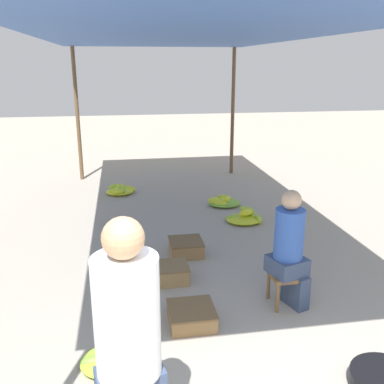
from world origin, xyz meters
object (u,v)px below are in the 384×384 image
at_px(banana_pile_left_1, 120,190).
at_px(crate_mid, 191,316).
at_px(vendor_foreground, 129,356).
at_px(banana_pile_right_1, 223,202).
at_px(stool, 286,279).
at_px(vendor_seated, 290,248).
at_px(banana_pile_left_0, 110,356).
at_px(crate_far, 172,273).
at_px(banana_pile_right_0, 245,217).
at_px(crate_near, 186,247).

distance_m(banana_pile_left_1, crate_mid, 4.59).
height_order(vendor_foreground, banana_pile_right_1, vendor_foreground).
height_order(stool, vendor_seated, vendor_seated).
bearing_deg(banana_pile_left_0, stool, 19.70).
bearing_deg(vendor_foreground, stool, 46.65).
xyz_separation_m(stool, crate_far, (-1.11, 0.71, -0.19)).
bearing_deg(banana_pile_left_1, crate_far, -81.01).
bearing_deg(banana_pile_left_1, banana_pile_left_0, -91.45).
distance_m(crate_mid, crate_far, 0.90).
distance_m(vendor_foreground, banana_pile_right_1, 5.42).
height_order(banana_pile_right_0, banana_pile_right_1, banana_pile_right_0).
bearing_deg(banana_pile_left_1, vendor_seated, -68.65).
distance_m(banana_pile_right_1, crate_near, 2.15).
bearing_deg(banana_pile_left_1, crate_mid, -81.78).
height_order(vendor_seated, banana_pile_right_0, vendor_seated).
xyz_separation_m(vendor_foreground, stool, (1.65, 1.74, -0.59)).
xyz_separation_m(vendor_seated, crate_far, (-1.13, 0.71, -0.55)).
bearing_deg(vendor_foreground, banana_pile_right_1, 70.68).
bearing_deg(banana_pile_left_0, vendor_seated, 19.39).
bearing_deg(vendor_seated, crate_far, 147.78).
relative_size(banana_pile_right_1, crate_far, 1.65).
bearing_deg(crate_mid, crate_far, 95.01).
bearing_deg(vendor_foreground, crate_mid, 68.50).
relative_size(stool, banana_pile_left_1, 0.58).
relative_size(banana_pile_right_1, crate_mid, 1.37).
bearing_deg(stool, vendor_foreground, -133.35).
xyz_separation_m(banana_pile_right_1, crate_mid, (-1.16, -3.50, 0.01)).
bearing_deg(vendor_seated, crate_near, 121.46).
distance_m(banana_pile_right_0, banana_pile_right_1, 0.88).
distance_m(vendor_seated, crate_near, 1.74).
height_order(banana_pile_left_0, banana_pile_left_1, banana_pile_left_0).
distance_m(vendor_foreground, crate_mid, 1.86).
relative_size(stool, vendor_seated, 0.29).
bearing_deg(crate_far, crate_mid, -84.99).
relative_size(banana_pile_left_0, crate_near, 1.32).
bearing_deg(banana_pile_left_1, vendor_foreground, -89.60).
height_order(banana_pile_left_1, banana_pile_right_1, banana_pile_left_1).
relative_size(vendor_foreground, crate_mid, 3.77).
relative_size(stool, banana_pile_right_0, 0.62).
bearing_deg(banana_pile_right_0, banana_pile_left_0, -124.04).
relative_size(stool, crate_mid, 0.80).
bearing_deg(banana_pile_right_1, banana_pile_left_1, 150.13).
xyz_separation_m(banana_pile_right_0, crate_mid, (-1.31, -2.64, 0.01)).
height_order(banana_pile_right_1, crate_mid, banana_pile_right_1).
bearing_deg(vendor_foreground, crate_far, 77.68).
distance_m(banana_pile_left_0, crate_far, 1.53).
distance_m(stool, crate_mid, 1.07).
height_order(vendor_seated, crate_mid, vendor_seated).
bearing_deg(crate_near, banana_pile_right_1, 63.09).
relative_size(vendor_seated, banana_pile_left_0, 2.17).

